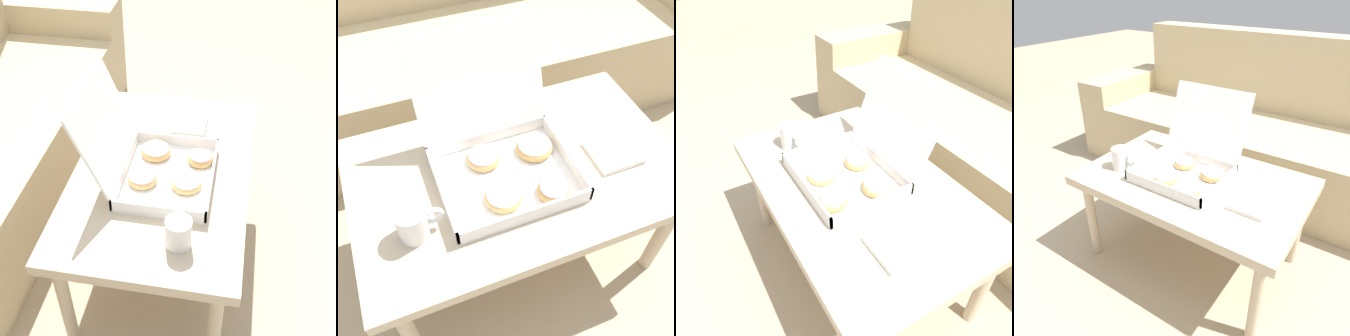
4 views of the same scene
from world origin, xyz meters
The scene contains 5 objects.
ground_plane centered at (0.00, 0.00, 0.00)m, with size 12.00×12.00×0.00m, color tan.
coffee_table centered at (0.00, -0.11, 0.41)m, with size 0.95×0.61×0.45m.
pastry_box centered at (-0.03, -0.09, 0.52)m, with size 0.38×0.42×0.34m.
coffee_mug centered at (-0.32, -0.22, 0.50)m, with size 0.12×0.08×0.10m.
napkin_stack centered at (0.29, -0.17, 0.46)m, with size 0.14×0.14×0.02m.
Camera 3 is at (0.72, -0.59, 1.20)m, focal length 35.00 mm.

